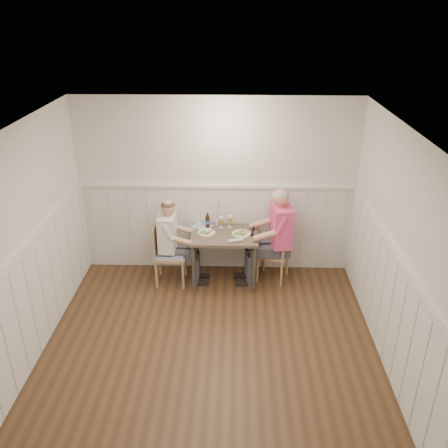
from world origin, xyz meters
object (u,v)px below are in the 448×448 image
chair_left (166,251)px  beer_bottle (208,221)px  chair_right (277,250)px  dining_table (224,240)px  man_in_pink (277,243)px  diner_cream (171,248)px  grass_vase (217,214)px

chair_left → beer_bottle: 0.73m
chair_right → beer_bottle: size_ratio=3.78×
dining_table → man_in_pink: (0.75, 0.01, -0.04)m
chair_right → beer_bottle: (-1.00, 0.16, 0.38)m
diner_cream → beer_bottle: 0.65m
grass_vase → chair_left: bearing=-153.9°
dining_table → man_in_pink: 0.75m
dining_table → man_in_pink: man_in_pink is taller
diner_cream → grass_vase: diner_cream is taller
diner_cream → grass_vase: bearing=26.8°
diner_cream → man_in_pink: bearing=2.5°
dining_table → chair_left: 0.84m
dining_table → man_in_pink: bearing=0.9°
man_in_pink → diner_cream: bearing=-177.5°
chair_left → chair_right: bearing=4.3°
dining_table → beer_bottle: bearing=140.5°
chair_right → chair_left: bearing=-175.7°
diner_cream → chair_right: bearing=3.7°
chair_left → diner_cream: (0.07, 0.02, 0.04)m
chair_right → chair_left: chair_left is taller
chair_right → man_in_pink: size_ratio=0.61×
chair_right → man_in_pink: 0.13m
chair_left → beer_bottle: bearing=26.1°
chair_right → man_in_pink: man_in_pink is taller
chair_right → beer_bottle: 1.08m
grass_vase → man_in_pink: bearing=-16.7°
dining_table → diner_cream: (-0.76, -0.05, -0.11)m
grass_vase → dining_table: bearing=-67.3°
man_in_pink → beer_bottle: man_in_pink is taller
dining_table → grass_vase: (-0.11, 0.27, 0.29)m
diner_cream → beer_bottle: diner_cream is taller
beer_bottle → grass_vase: grass_vase is taller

